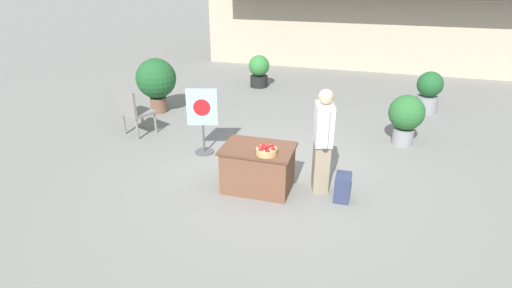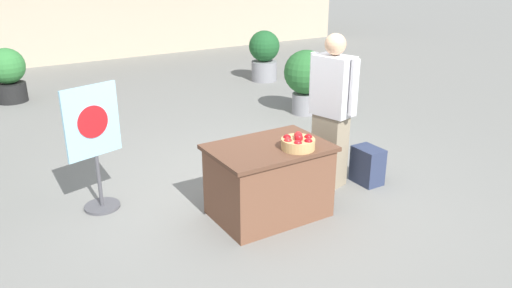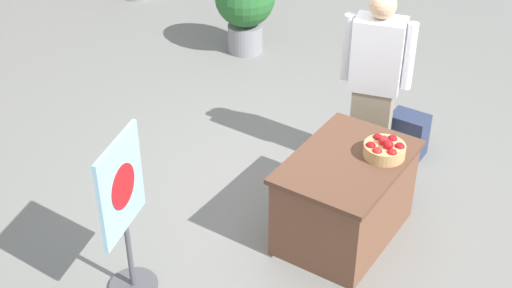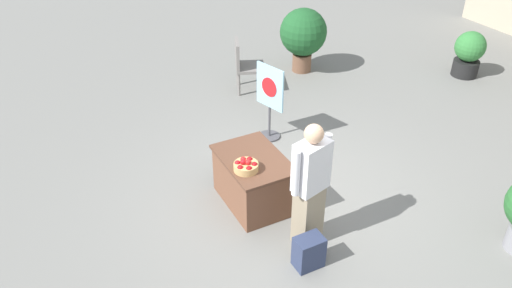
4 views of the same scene
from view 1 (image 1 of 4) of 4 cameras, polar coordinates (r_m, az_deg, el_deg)
ground_plane at (r=7.04m, az=3.67°, el=-4.39°), size 120.00×120.00×0.00m
storefront_building at (r=16.51m, az=17.74°, el=18.50°), size 12.14×5.63×4.05m
display_table at (r=6.45m, az=0.30°, el=-3.42°), size 1.14×0.79×0.73m
apple_basket at (r=6.04m, az=1.51°, el=-0.93°), size 0.32×0.32×0.16m
person_visitor at (r=6.30m, az=9.50°, el=0.49°), size 0.36×0.59×1.69m
backpack at (r=6.37m, az=12.27°, el=-6.07°), size 0.24×0.34×0.42m
poster_board at (r=7.63m, az=-7.64°, el=3.57°), size 0.56×0.36×1.29m
patio_chair at (r=8.84m, az=-17.07°, el=4.71°), size 0.72×0.72×1.02m
potted_plant_near_left at (r=10.10m, az=-14.06°, el=8.86°), size 0.97×0.97×1.34m
potted_plant_far_left at (r=8.52m, az=20.65°, el=3.78°), size 0.70×0.70×1.04m
potted_plant_near_right at (r=12.08m, az=0.44°, el=10.51°), size 0.61×0.61×0.94m
potted_plant_far_right at (r=10.75m, az=23.48°, el=7.03°), size 0.62×0.62×1.02m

